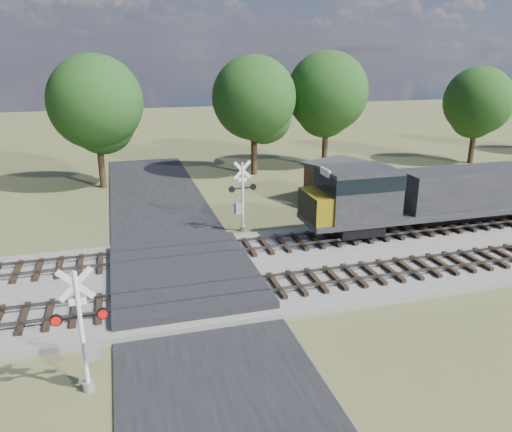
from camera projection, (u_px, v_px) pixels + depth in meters
name	position (u px, v px, depth m)	size (l,w,h in m)	color
ground	(186.00, 285.00, 24.34)	(160.00, 160.00, 0.00)	#4D542D
ballast_bed	(366.00, 256.00, 27.34)	(140.00, 10.00, 0.30)	gray
road	(186.00, 284.00, 24.33)	(7.00, 60.00, 0.08)	black
crossing_panel	(184.00, 275.00, 24.70)	(7.00, 9.00, 0.62)	#262628
track_near	(259.00, 287.00, 23.19)	(140.00, 2.60, 0.33)	black
track_far	(234.00, 248.00, 27.76)	(140.00, 2.60, 0.33)	black
crossing_signal_near	(86.00, 341.00, 16.25)	(1.82, 0.39, 4.51)	silver
crossing_signal_far	(241.00, 203.00, 31.00)	(1.82, 0.44, 4.53)	silver
equipment_shed	(342.00, 183.00, 37.07)	(5.78, 5.78, 3.01)	#452C1D
treeline	(146.00, 100.00, 40.46)	(84.10, 12.15, 11.89)	black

